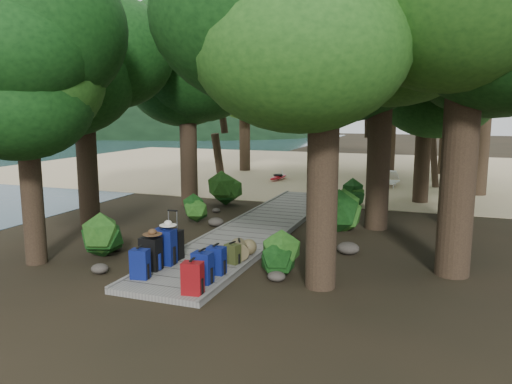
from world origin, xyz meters
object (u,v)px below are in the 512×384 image
at_px(backpack_right_c, 216,259).
at_px(backpack_right_d, 233,253).
at_px(backpack_left_a, 140,262).
at_px(backpack_right_a, 193,276).
at_px(backpack_right_b, 202,266).
at_px(backpack_left_b, 151,252).
at_px(duffel_right_khaki, 239,249).
at_px(sun_lounger, 389,179).
at_px(suitcase_on_boardwalk, 173,244).
at_px(backpack_left_c, 165,245).
at_px(kayak, 278,176).
at_px(lone_suitcase_on_sand, 321,184).

xyz_separation_m(backpack_right_c, backpack_right_d, (0.04, 0.77, -0.08)).
distance_m(backpack_left_a, backpack_right_a, 1.44).
xyz_separation_m(backpack_left_a, backpack_right_b, (1.29, 0.20, 0.01)).
relative_size(backpack_right_b, backpack_right_d, 1.42).
distance_m(backpack_left_b, duffel_right_khaki, 2.03).
distance_m(backpack_left_a, backpack_right_b, 1.30).
xyz_separation_m(backpack_left_a, sun_lounger, (3.44, 14.76, -0.10)).
height_order(backpack_left_a, backpack_right_d, backpack_left_a).
relative_size(backpack_right_d, suitcase_on_boardwalk, 0.72).
relative_size(backpack_left_b, duffel_right_khaki, 1.30).
height_order(backpack_left_c, backpack_right_d, backpack_left_c).
bearing_deg(backpack_right_a, duffel_right_khaki, 83.35).
distance_m(duffel_right_khaki, kayak, 13.44).
distance_m(backpack_right_c, duffel_right_khaki, 1.21).
xyz_separation_m(backpack_left_c, backpack_right_d, (1.37, 0.56, -0.19)).
relative_size(backpack_right_b, backpack_right_c, 1.08).
height_order(backpack_right_d, sun_lounger, sun_lounger).
relative_size(backpack_left_a, backpack_left_b, 0.87).
relative_size(backpack_left_a, backpack_right_d, 1.39).
distance_m(backpack_right_b, duffel_right_khaki, 1.80).
distance_m(backpack_right_a, duffel_right_khaki, 2.39).
height_order(backpack_left_b, backpack_right_b, backpack_left_b).
bearing_deg(suitcase_on_boardwalk, backpack_right_c, -19.16).
distance_m(backpack_left_b, lone_suitcase_on_sand, 11.47).
bearing_deg(backpack_left_a, kayak, 88.32).
bearing_deg(backpack_left_b, sun_lounger, 77.41).
distance_m(backpack_left_b, backpack_left_c, 0.45).
relative_size(backpack_left_a, backpack_right_b, 0.97).
relative_size(backpack_right_a, sun_lounger, 0.32).
bearing_deg(backpack_right_c, backpack_right_b, -90.75).
xyz_separation_m(backpack_left_a, backpack_right_a, (1.38, -0.40, 0.00)).
distance_m(backpack_right_c, backpack_right_d, 0.78).
bearing_deg(duffel_right_khaki, backpack_left_c, -170.62).
bearing_deg(backpack_left_a, sun_lounger, 68.09).
bearing_deg(duffel_right_khaki, backpack_right_a, -115.40).
xyz_separation_m(duffel_right_khaki, kayak, (-3.22, 13.05, -0.12)).
xyz_separation_m(backpack_left_b, backpack_left_c, (0.07, 0.44, 0.05)).
xyz_separation_m(backpack_left_c, backpack_right_b, (1.32, -0.81, -0.09)).
bearing_deg(lone_suitcase_on_sand, backpack_right_b, -98.78).
xyz_separation_m(backpack_right_a, duffel_right_khaki, (-0.05, 2.39, -0.14)).
xyz_separation_m(suitcase_on_boardwalk, sun_lounger, (3.49, 13.32, -0.10)).
relative_size(suitcase_on_boardwalk, lone_suitcase_on_sand, 0.94).
bearing_deg(kayak, backpack_left_c, -75.90).
height_order(backpack_right_c, backpack_right_d, backpack_right_c).
bearing_deg(lone_suitcase_on_sand, backpack_right_d, -98.23).
height_order(backpack_right_b, backpack_right_c, backpack_right_b).
xyz_separation_m(backpack_right_b, sun_lounger, (2.15, 14.56, -0.11)).
bearing_deg(backpack_left_b, backpack_left_a, -78.60).
xyz_separation_m(backpack_right_b, lone_suitcase_on_sand, (-0.34, 11.79, -0.09)).
height_order(backpack_left_c, suitcase_on_boardwalk, backpack_left_c).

